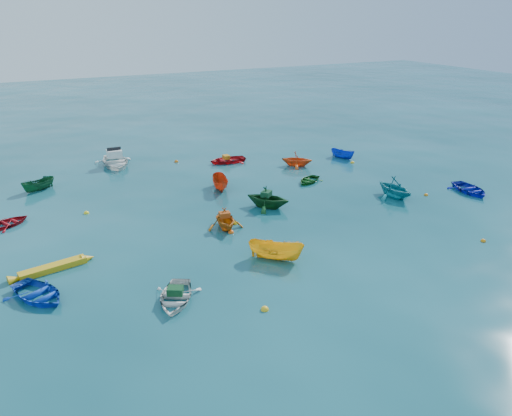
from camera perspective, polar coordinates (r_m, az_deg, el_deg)
name	(u,v)px	position (r m, az deg, el deg)	size (l,w,h in m)	color
ground	(295,244)	(28.48, 4.52, -4.11)	(160.00, 160.00, 0.00)	#093A43
dinghy_blue_sw	(39,298)	(25.47, -23.58, -9.41)	(2.32, 3.25, 0.67)	#0E3CB6
dinghy_white_near	(176,301)	(23.49, -9.18, -10.45)	(2.17, 3.03, 0.63)	silver
dinghy_blue_se	(469,192)	(39.47, 23.19, 1.68)	(2.29, 3.20, 0.66)	#0D19A6
dinghy_orange_w	(225,227)	(30.51, -3.55, -2.23)	(2.22, 2.57, 1.35)	#CE6813
sampan_yellow_mid	(276,259)	(26.75, 2.28, -5.87)	(1.14, 3.04, 1.17)	yellow
dinghy_green_e	(309,182)	(38.63, 6.03, 2.97)	(1.72, 2.41, 0.50)	#14561A
dinghy_cyan_se	(394,197)	(36.72, 15.45, 1.25)	(2.59, 3.00, 1.58)	teal
dinghy_red_nw	(9,225)	(34.34, -26.39, -1.77)	(1.82, 2.54, 0.53)	#AB0E16
sampan_orange_n	(221,189)	(37.00, -4.05, 2.18)	(1.09, 2.89, 1.12)	red
dinghy_green_n	(268,207)	(33.53, 1.34, 0.09)	(2.54, 2.94, 1.55)	#10441B
dinghy_red_ne	(227,162)	(43.52, -3.29, 5.24)	(2.27, 3.18, 0.66)	red
sampan_blue_far	(342,158)	(45.38, 9.84, 5.65)	(0.89, 2.36, 0.91)	#0E30B4
dinghy_orange_far	(297,166)	(42.58, 4.66, 4.82)	(2.21, 2.56, 1.35)	#E54F15
sampan_green_far	(39,190)	(39.96, -23.51, 1.87)	(0.96, 2.55, 0.99)	#124F2A
kayak_yellow	(54,270)	(27.70, -22.13, -6.59)	(0.60, 4.02, 0.41)	gold
motorboat_white	(116,166)	(44.15, -15.75, 4.69)	(3.13, 4.37, 1.51)	white
tarp_green_a	(175,291)	(23.32, -9.21, -9.31)	(0.71, 0.54, 0.34)	#114421
tarp_orange_a	(225,215)	(30.23, -3.61, -0.76)	(0.64, 0.49, 0.31)	#B24412
tarp_green_b	(266,194)	(33.22, 1.19, 1.64)	(0.74, 0.56, 0.36)	#0F3E22
tarp_orange_b	(226,157)	(43.35, -3.43, 5.84)	(0.66, 0.50, 0.32)	orange
buoy_or_a	(174,295)	(23.93, -9.34, -9.80)	(0.36, 0.36, 0.36)	orange
buoy_ye_a	(265,310)	(22.59, 1.01, -11.56)	(0.37, 0.37, 0.37)	yellow
buoy_or_b	(483,241)	(31.52, 24.53, -3.49)	(0.30, 0.30, 0.30)	orange
buoy_ye_b	(70,265)	(27.88, -20.49, -6.15)	(0.32, 0.32, 0.32)	yellow
buoy_or_c	(231,233)	(29.79, -2.87, -2.85)	(0.35, 0.35, 0.35)	#FB590D
buoy_ye_c	(236,224)	(30.99, -2.35, -1.81)	(0.32, 0.32, 0.32)	yellow
buoy_or_d	(426,195)	(37.67, 18.86, 1.38)	(0.30, 0.30, 0.30)	orange
buoy_ye_d	(86,213)	(34.34, -18.81, -0.59)	(0.34, 0.34, 0.34)	yellow
buoy_or_e	(176,162)	(44.09, -9.09, 5.22)	(0.35, 0.35, 0.35)	#D2600B
buoy_ye_e	(352,163)	(44.06, 10.96, 5.08)	(0.33, 0.33, 0.33)	yellow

